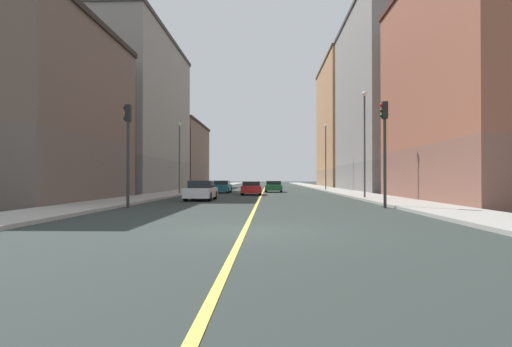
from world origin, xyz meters
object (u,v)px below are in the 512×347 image
Objects in this scene: building_right_midblock at (137,115)px; traffic_light_right_near at (128,140)px; street_lamp_left_near at (365,134)px; car_green at (274,187)px; building_left_mid at (383,101)px; building_right_distant at (177,155)px; traffic_light_left_near at (384,139)px; street_lamp_left_far at (326,151)px; building_left_far at (346,125)px; car_red at (251,188)px; building_left_near at (476,84)px; car_white at (201,191)px; car_teal at (222,187)px; street_lamp_right_near at (180,150)px; building_right_corner at (39,111)px.

building_right_midblock is 29.29m from traffic_light_right_near.
street_lamp_left_near is 1.88× the size of car_green.
building_left_mid is 17.71m from car_green.
building_right_distant is 3.55× the size of traffic_light_left_near.
car_green is at bearing -140.09° from street_lamp_left_far.
building_left_far is 5.97× the size of car_red.
building_left_near is 51.00m from building_left_far.
building_right_distant is at bearing 104.10° from car_white.
street_lamp_left_near reaches higher than traffic_light_right_near.
traffic_light_right_near is 23.67m from car_teal.
building_right_distant is at bearing 111.30° from car_teal.
street_lamp_right_near is at bearing 177.39° from car_red.
building_left_mid is at bearing 6.88° from building_right_midblock.
street_lamp_right_near is 7.08m from car_teal.
building_left_near is 24.59m from building_left_mid.
street_lamp_left_far is (-6.93, 25.29, -2.94)m from building_left_near.
car_red is at bearing 135.87° from street_lamp_left_near.
building_left_far is at bearing 68.43° from car_red.
building_left_near reaches higher than car_green.
building_left_far is at bearing 60.19° from street_lamp_right_near.
car_white is at bearing -171.71° from street_lamp_left_near.
building_right_corner is 12.11m from car_white.
car_red is (-8.75, -14.08, -4.38)m from street_lamp_left_far.
building_left_near is 4.64× the size of car_red.
building_right_distant is at bearing 141.36° from street_lamp_left_far.
building_right_corner is 10.14m from traffic_light_right_near.
car_green is at bearing 111.06° from street_lamp_left_near.
street_lamp_left_near is (22.55, 3.77, -1.24)m from building_right_corner.
traffic_light_right_near is 8.81m from car_white.
building_right_distant is 4.58× the size of car_white.
building_left_far is 27.26m from street_lamp_left_far.
building_left_far is 43.98m from car_red.
building_left_far reaches higher than car_green.
building_right_corner is at bearing 143.71° from traffic_light_right_near.
street_lamp_left_far is (14.63, 32.14, 1.43)m from traffic_light_right_near.
car_red is at bearing 144.42° from building_left_near.
car_teal is at bearing 90.64° from car_white.
building_right_midblock is (-29.48, 20.83, 1.03)m from building_left_near.
building_right_distant is 50.82m from traffic_light_right_near.
building_left_far is 4.41× the size of traffic_light_right_near.
building_right_distant is at bearing 124.24° from building_left_near.
street_lamp_right_near is at bearing -150.31° from building_left_mid.
traffic_light_right_near is (-13.61, 0.00, -0.05)m from traffic_light_left_near.
building_right_distant is 46.43m from street_lamp_left_near.
car_green is (15.98, -1.03, -8.37)m from building_right_midblock.
car_red is (-15.68, -13.17, -10.47)m from building_left_mid.
traffic_light_left_near is 1.29× the size of car_white.
building_right_corner is 0.81× the size of building_right_distant.
building_right_midblock is 14.06m from car_teal.
building_left_far is 59.94m from building_right_corner.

